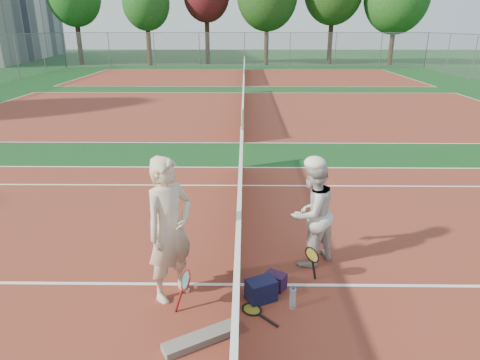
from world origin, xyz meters
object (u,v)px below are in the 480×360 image
player_a (170,230)px  sports_bag_purple (275,281)px  net_main (239,254)px  racket_black_held (311,265)px  water_bottle (293,299)px  racket_spare (252,310)px  racket_red (186,290)px  sports_bag_navy (261,290)px  player_b (312,213)px

player_a → sports_bag_purple: player_a is taller
net_main → racket_black_held: net_main is taller
water_bottle → racket_spare: bearing=-173.8°
sports_bag_purple → water_bottle: (0.20, -0.46, 0.03)m
racket_red → water_bottle: bearing=-24.6°
racket_spare → sports_bag_navy: 0.31m
sports_bag_purple → sports_bag_navy: bearing=-127.0°
racket_black_held → sports_bag_purple: (-0.53, -0.15, -0.18)m
racket_red → water_bottle: racket_red is taller
racket_black_held → water_bottle: (-0.33, -0.62, -0.14)m
racket_black_held → water_bottle: bearing=16.0°
water_bottle → player_a: bearing=169.8°
racket_black_held → racket_spare: racket_black_held is taller
racket_red → racket_black_held: 1.86m
racket_spare → sports_bag_purple: sports_bag_purple is taller
player_b → racket_black_held: 0.81m
racket_black_held → sports_bag_navy: bearing=-15.5°
sports_bag_navy → sports_bag_purple: size_ratio=1.35×
net_main → water_bottle: net_main is taller
player_a → racket_black_held: player_a is taller
player_a → racket_spare: 1.52m
racket_red → sports_bag_navy: size_ratio=1.47×
racket_red → sports_bag_navy: (1.00, 0.21, -0.13)m
player_a → racket_black_held: 2.12m
player_b → racket_red: player_b is taller
racket_spare → sports_bag_navy: (0.13, 0.24, 0.14)m
player_b → sports_bag_navy: bearing=12.2°
racket_black_held → water_bottle: size_ratio=1.96×
sports_bag_navy → racket_spare: bearing=-118.9°
net_main → player_b: player_b is taller
sports_bag_purple → water_bottle: bearing=-66.7°
net_main → player_a: player_a is taller
racket_spare → sports_bag_purple: size_ratio=2.07×
water_bottle → racket_black_held: bearing=61.9°
net_main → water_bottle: (0.73, -0.54, -0.36)m
player_a → sports_bag_navy: size_ratio=5.19×
net_main → player_a: size_ratio=5.42×
player_a → water_bottle: (1.64, -0.29, -0.86)m
net_main → racket_black_held: (1.06, 0.08, -0.22)m
net_main → racket_black_held: 1.08m
player_a → player_b: bearing=-25.8°
net_main → water_bottle: 0.97m
player_b → racket_black_held: size_ratio=2.90×
racket_spare → net_main: bearing=-26.8°
racket_red → racket_spare: racket_red is taller
racket_black_held → net_main: bearing=-41.6°
player_a → racket_red: bearing=-104.8°
racket_spare → water_bottle: size_ratio=2.00×
player_b → racket_red: (-1.80, -1.23, -0.56)m
water_bottle → racket_red: bearing=-178.7°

